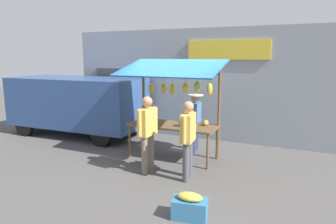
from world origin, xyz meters
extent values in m
plane|color=#514F4C|center=(0.00, 0.00, 0.00)|extent=(40.00, 40.00, 0.00)
cube|color=#8C939E|center=(0.00, -2.20, 1.70)|extent=(9.00, 0.25, 3.40)
cube|color=yellow|center=(-0.81, -2.06, 2.75)|extent=(2.40, 0.06, 0.56)
cube|color=#47474C|center=(2.95, -2.07, 1.10)|extent=(1.90, 0.04, 2.10)
cube|color=brown|center=(0.00, 0.00, 0.85)|extent=(2.20, 0.90, 0.05)
cylinder|color=brown|center=(1.04, 0.39, 0.41)|extent=(0.06, 0.06, 0.83)
cylinder|color=brown|center=(-1.04, 0.39, 0.41)|extent=(0.06, 0.06, 0.83)
cylinder|color=brown|center=(1.04, -0.39, 0.41)|extent=(0.06, 0.06, 0.83)
cylinder|color=brown|center=(-1.04, -0.39, 0.41)|extent=(0.06, 0.06, 0.83)
cylinder|color=brown|center=(1.06, -0.40, 1.18)|extent=(0.07, 0.07, 2.35)
cylinder|color=brown|center=(-1.06, -0.40, 1.18)|extent=(0.07, 0.07, 2.35)
cylinder|color=brown|center=(0.00, -0.40, 2.15)|extent=(2.12, 0.06, 0.06)
cube|color=#19518C|center=(0.00, 0.15, 2.30)|extent=(2.50, 1.46, 0.39)
cylinder|color=brown|center=(-0.82, -0.41, 2.04)|extent=(0.01, 0.01, 0.23)
ellipsoid|color=gold|center=(-0.82, -0.41, 1.76)|extent=(0.23, 0.24, 0.33)
cylinder|color=brown|center=(-0.50, -0.34, 2.05)|extent=(0.01, 0.01, 0.19)
ellipsoid|color=#B2CC4C|center=(-0.50, -0.34, 1.82)|extent=(0.25, 0.24, 0.28)
cylinder|color=brown|center=(-0.17, -0.42, 2.04)|extent=(0.01, 0.01, 0.23)
ellipsoid|color=yellow|center=(-0.17, -0.42, 1.79)|extent=(0.21, 0.24, 0.27)
cylinder|color=brown|center=(0.19, -0.40, 2.00)|extent=(0.01, 0.01, 0.30)
ellipsoid|color=yellow|center=(0.19, -0.40, 1.72)|extent=(0.20, 0.21, 0.28)
cylinder|color=brown|center=(0.45, -0.42, 2.01)|extent=(0.01, 0.01, 0.28)
ellipsoid|color=yellow|center=(0.45, -0.42, 1.74)|extent=(0.26, 0.25, 0.27)
cylinder|color=brown|center=(0.81, -0.37, 1.99)|extent=(0.01, 0.01, 0.31)
ellipsoid|color=yellow|center=(0.81, -0.37, 1.70)|extent=(0.14, 0.17, 0.28)
ellipsoid|color=orange|center=(-0.78, -0.23, 0.95)|extent=(0.16, 0.23, 0.14)
sphere|color=#729E4C|center=(-0.28, 0.08, 0.98)|extent=(0.20, 0.20, 0.20)
cylinder|color=navy|center=(-0.31, -0.88, 0.39)|extent=(0.14, 0.14, 0.79)
cylinder|color=navy|center=(-0.33, -0.62, 0.39)|extent=(0.14, 0.14, 0.79)
cube|color=#476B9E|center=(-0.32, -0.75, 1.07)|extent=(0.26, 0.49, 0.56)
cylinder|color=#476B9E|center=(-0.30, -1.05, 1.09)|extent=(0.09, 0.09, 0.51)
cylinder|color=#476B9E|center=(-0.34, -0.45, 1.09)|extent=(0.09, 0.09, 0.51)
sphere|color=#A87A5B|center=(-0.32, -0.75, 1.49)|extent=(0.22, 0.22, 0.22)
cylinder|color=beige|center=(-0.32, -0.75, 1.55)|extent=(0.41, 0.41, 0.02)
cylinder|color=#4C4C51|center=(-0.84, 1.25, 0.41)|extent=(0.14, 0.14, 0.83)
cylinder|color=#4C4C51|center=(-0.81, 0.97, 0.41)|extent=(0.14, 0.14, 0.83)
cube|color=gold|center=(-0.83, 1.11, 1.12)|extent=(0.27, 0.52, 0.59)
cylinder|color=gold|center=(-0.86, 1.42, 1.15)|extent=(0.09, 0.09, 0.54)
cylinder|color=gold|center=(-0.79, 0.80, 1.15)|extent=(0.09, 0.09, 0.54)
sphere|color=#A87A5B|center=(-0.83, 1.11, 1.56)|extent=(0.23, 0.23, 0.23)
cylinder|color=#726656|center=(0.14, 1.22, 0.43)|extent=(0.14, 0.14, 0.85)
cylinder|color=#726656|center=(0.13, 0.94, 0.43)|extent=(0.14, 0.14, 0.85)
cube|color=gold|center=(0.14, 1.08, 1.15)|extent=(0.25, 0.52, 0.60)
cylinder|color=gold|center=(0.15, 1.40, 1.18)|extent=(0.09, 0.09, 0.55)
cylinder|color=gold|center=(0.12, 0.77, 1.18)|extent=(0.09, 0.09, 0.55)
sphere|color=#A87A5B|center=(0.14, 1.08, 1.60)|extent=(0.23, 0.23, 0.23)
cube|color=#2D4C84|center=(3.81, -0.86, 1.10)|extent=(4.46, 1.99, 1.55)
cube|color=black|center=(5.13, -0.82, 1.38)|extent=(1.46, 1.86, 0.68)
cylinder|color=black|center=(5.28, 0.02, 0.33)|extent=(0.67, 0.20, 0.66)
cylinder|color=black|center=(5.33, -1.65, 0.33)|extent=(0.67, 0.20, 0.66)
cylinder|color=black|center=(2.29, -0.08, 0.33)|extent=(0.67, 0.20, 0.66)
cylinder|color=black|center=(2.34, -1.74, 0.33)|extent=(0.67, 0.20, 0.66)
cube|color=teal|center=(-1.43, 2.56, 0.16)|extent=(0.60, 0.42, 0.32)
ellipsoid|color=gold|center=(-1.43, 2.56, 0.37)|extent=(0.42, 0.25, 0.12)
camera|label=1|loc=(-2.99, 6.79, 2.59)|focal=32.39mm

